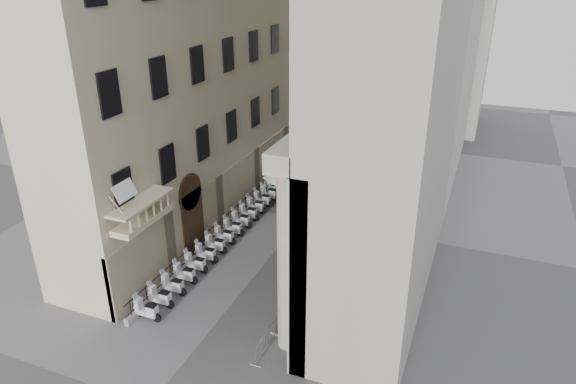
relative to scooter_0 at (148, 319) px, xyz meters
name	(u,v)px	position (x,y,z in m)	size (l,w,h in m)	color
iron_fence	(243,215)	(-0.70, 13.07, 0.00)	(0.30, 28.00, 1.40)	black
blue_awning	(376,192)	(7.75, 21.07, 0.00)	(1.60, 3.00, 3.00)	navy
flag	(143,317)	(-0.40, 0.07, 0.00)	(1.00, 1.40, 8.20)	#9E0C11
scooter_0	(148,319)	(0.00, 0.00, 0.00)	(0.56, 1.40, 1.50)	silver
scooter_1	(162,306)	(0.00, 1.26, 0.00)	(0.56, 1.40, 1.50)	silver
scooter_2	(174,294)	(0.00, 2.52, 0.00)	(0.56, 1.40, 1.50)	silver
scooter_3	(186,282)	(0.00, 3.77, 0.00)	(0.56, 1.40, 1.50)	silver
scooter_4	(196,271)	(0.00, 5.03, 0.00)	(0.56, 1.40, 1.50)	silver
scooter_5	(206,261)	(0.00, 6.29, 0.00)	(0.56, 1.40, 1.50)	silver
scooter_6	(216,252)	(0.00, 7.55, 0.00)	(0.56, 1.40, 1.50)	silver
scooter_7	(225,243)	(0.00, 8.80, 0.00)	(0.56, 1.40, 1.50)	silver
scooter_8	(233,235)	(0.00, 10.06, 0.00)	(0.56, 1.40, 1.50)	silver
scooter_9	(241,227)	(0.00, 11.32, 0.00)	(0.56, 1.40, 1.50)	silver
scooter_10	(249,220)	(0.00, 12.58, 0.00)	(0.56, 1.40, 1.50)	silver
scooter_11	(256,213)	(0.00, 13.83, 0.00)	(0.56, 1.40, 1.50)	silver
scooter_12	(262,206)	(0.00, 15.09, 0.00)	(0.56, 1.40, 1.50)	silver
scooter_13	(269,200)	(0.00, 16.35, 0.00)	(0.56, 1.40, 1.50)	silver
scooter_14	(275,194)	(0.00, 17.61, 0.00)	(0.56, 1.40, 1.50)	silver
scooter_15	(281,188)	(0.00, 18.86, 0.00)	(0.56, 1.40, 1.50)	silver
barrier_0	(266,350)	(6.94, 0.13, 0.00)	(0.60, 2.40, 1.10)	#9EA1A6
barrier_1	(285,320)	(6.94, 2.63, 0.00)	(0.60, 2.40, 1.10)	#9EA1A6
barrier_2	(301,295)	(6.94, 5.13, 0.00)	(0.60, 2.40, 1.10)	#9EA1A6
barrier_3	(315,273)	(6.94, 7.63, 0.00)	(0.60, 2.40, 1.10)	#9EA1A6
barrier_4	(327,253)	(6.94, 10.13, 0.00)	(0.60, 2.40, 1.10)	#9EA1A6
barrier_5	(338,236)	(6.94, 12.63, 0.00)	(0.60, 2.40, 1.10)	#9EA1A6
barrier_6	(347,221)	(6.94, 15.13, 0.00)	(0.60, 2.40, 1.10)	#9EA1A6
barrier_7	(356,207)	(6.94, 17.63, 0.00)	(0.60, 2.40, 1.10)	#9EA1A6
barrier_8	(364,195)	(6.94, 20.13, 0.00)	(0.60, 2.40, 1.10)	#9EA1A6
barrier_9	(371,184)	(6.94, 22.63, 0.00)	(0.60, 2.40, 1.10)	#9EA1A6
security_tent	(287,169)	(1.33, 17.10, 2.64)	(3.89, 3.89, 3.16)	silver
street_lamp	(307,119)	(1.04, 22.36, 5.26)	(2.86, 0.26, 8.77)	gray
info_kiosk	(272,180)	(-0.59, 18.37, 0.84)	(0.30, 0.79, 1.66)	black
pedestrian_a	(332,166)	(3.27, 23.13, 0.95)	(0.70, 0.46, 1.91)	#0D0E36
pedestrian_b	(347,181)	(5.37, 20.37, 0.89)	(0.87, 0.68, 1.78)	black
pedestrian_c	(339,145)	(2.23, 28.76, 1.01)	(0.98, 0.64, 2.01)	black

